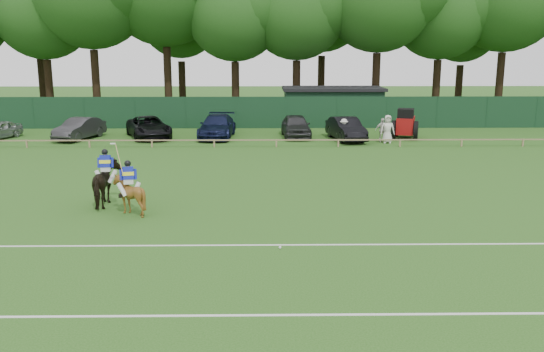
{
  "coord_description": "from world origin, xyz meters",
  "views": [
    {
      "loc": [
        0.19,
        -18.61,
        6.18
      ],
      "look_at": [
        0.5,
        3.0,
        1.4
      ],
      "focal_mm": 38.0,
      "sensor_mm": 36.0,
      "label": 1
    }
  ],
  "objects_px": {
    "hatch_grey": "(296,126)",
    "polo_ball": "(280,247)",
    "spectator_mid": "(382,130)",
    "spectator_right": "(388,129)",
    "sedan_navy": "(217,126)",
    "tractor": "(405,124)",
    "horse_chestnut": "(129,195)",
    "spectator_left": "(344,130)",
    "utility_shed": "(332,105)",
    "estate_black": "(346,129)",
    "suv_black": "(149,127)",
    "horse_dark": "(107,184)",
    "sedan_grey": "(79,129)"
  },
  "relations": [
    {
      "from": "hatch_grey",
      "to": "polo_ball",
      "type": "distance_m",
      "value": 23.7
    },
    {
      "from": "spectator_mid",
      "to": "spectator_right",
      "type": "relative_size",
      "value": 0.86
    },
    {
      "from": "sedan_navy",
      "to": "tractor",
      "type": "bearing_deg",
      "value": 0.49
    },
    {
      "from": "horse_chestnut",
      "to": "spectator_left",
      "type": "relative_size",
      "value": 0.96
    },
    {
      "from": "sedan_navy",
      "to": "spectator_left",
      "type": "relative_size",
      "value": 3.53
    },
    {
      "from": "spectator_right",
      "to": "utility_shed",
      "type": "xyz_separation_m",
      "value": [
        -2.47,
        10.55,
        0.59
      ]
    },
    {
      "from": "utility_shed",
      "to": "spectator_right",
      "type": "bearing_deg",
      "value": -76.83
    },
    {
      "from": "estate_black",
      "to": "spectator_mid",
      "type": "xyz_separation_m",
      "value": [
        2.32,
        -0.86,
        0.03
      ]
    },
    {
      "from": "horse_chestnut",
      "to": "spectator_right",
      "type": "distance_m",
      "value": 21.48
    },
    {
      "from": "spectator_left",
      "to": "tractor",
      "type": "height_order",
      "value": "tractor"
    },
    {
      "from": "spectator_right",
      "to": "polo_ball",
      "type": "xyz_separation_m",
      "value": [
        -7.78,
        -20.8,
        -0.9
      ]
    },
    {
      "from": "suv_black",
      "to": "spectator_mid",
      "type": "relative_size",
      "value": 3.36
    },
    {
      "from": "tractor",
      "to": "spectator_left",
      "type": "bearing_deg",
      "value": -146.85
    },
    {
      "from": "horse_dark",
      "to": "hatch_grey",
      "type": "relative_size",
      "value": 0.45
    },
    {
      "from": "horse_chestnut",
      "to": "spectator_right",
      "type": "height_order",
      "value": "spectator_right"
    },
    {
      "from": "suv_black",
      "to": "hatch_grey",
      "type": "relative_size",
      "value": 1.16
    },
    {
      "from": "sedan_grey",
      "to": "hatch_grey",
      "type": "relative_size",
      "value": 0.96
    },
    {
      "from": "horse_dark",
      "to": "sedan_grey",
      "type": "bearing_deg",
      "value": -73.68
    },
    {
      "from": "spectator_left",
      "to": "polo_ball",
      "type": "xyz_separation_m",
      "value": [
        -4.94,
        -21.46,
        -0.74
      ]
    },
    {
      "from": "suv_black",
      "to": "polo_ball",
      "type": "relative_size",
      "value": 60.38
    },
    {
      "from": "horse_chestnut",
      "to": "hatch_grey",
      "type": "relative_size",
      "value": 0.32
    },
    {
      "from": "horse_chestnut",
      "to": "polo_ball",
      "type": "bearing_deg",
      "value": 132.49
    },
    {
      "from": "spectator_mid",
      "to": "utility_shed",
      "type": "height_order",
      "value": "utility_shed"
    },
    {
      "from": "spectator_mid",
      "to": "sedan_navy",
      "type": "bearing_deg",
      "value": 162.37
    },
    {
      "from": "horse_dark",
      "to": "tractor",
      "type": "height_order",
      "value": "tractor"
    },
    {
      "from": "horse_chestnut",
      "to": "spectator_left",
      "type": "height_order",
      "value": "spectator_left"
    },
    {
      "from": "sedan_grey",
      "to": "utility_shed",
      "type": "bearing_deg",
      "value": 40.75
    },
    {
      "from": "horse_chestnut",
      "to": "hatch_grey",
      "type": "distance_m",
      "value": 20.96
    },
    {
      "from": "polo_ball",
      "to": "sedan_grey",
      "type": "bearing_deg",
      "value": 120.38
    },
    {
      "from": "spectator_right",
      "to": "horse_dark",
      "type": "bearing_deg",
      "value": -130.07
    },
    {
      "from": "estate_black",
      "to": "sedan_grey",
      "type": "bearing_deg",
      "value": 168.02
    },
    {
      "from": "hatch_grey",
      "to": "spectator_right",
      "type": "bearing_deg",
      "value": -27.9
    },
    {
      "from": "tractor",
      "to": "hatch_grey",
      "type": "bearing_deg",
      "value": -169.24
    },
    {
      "from": "horse_chestnut",
      "to": "estate_black",
      "type": "relative_size",
      "value": 0.32
    },
    {
      "from": "horse_dark",
      "to": "sedan_navy",
      "type": "relative_size",
      "value": 0.38
    },
    {
      "from": "hatch_grey",
      "to": "spectator_right",
      "type": "height_order",
      "value": "spectator_right"
    },
    {
      "from": "sedan_grey",
      "to": "utility_shed",
      "type": "xyz_separation_m",
      "value": [
        18.69,
        8.53,
        0.79
      ]
    },
    {
      "from": "horse_dark",
      "to": "spectator_right",
      "type": "height_order",
      "value": "spectator_right"
    },
    {
      "from": "horse_chestnut",
      "to": "sedan_grey",
      "type": "bearing_deg",
      "value": -79.56
    },
    {
      "from": "sedan_navy",
      "to": "spectator_right",
      "type": "relative_size",
      "value": 2.92
    },
    {
      "from": "utility_shed",
      "to": "tractor",
      "type": "height_order",
      "value": "utility_shed"
    },
    {
      "from": "sedan_navy",
      "to": "suv_black",
      "type": "bearing_deg",
      "value": -176.21
    },
    {
      "from": "polo_ball",
      "to": "tractor",
      "type": "relative_size",
      "value": 0.03
    },
    {
      "from": "horse_dark",
      "to": "tractor",
      "type": "relative_size",
      "value": 0.72
    },
    {
      "from": "spectator_mid",
      "to": "utility_shed",
      "type": "distance_m",
      "value": 10.32
    },
    {
      "from": "suv_black",
      "to": "sedan_navy",
      "type": "bearing_deg",
      "value": -21.25
    },
    {
      "from": "hatch_grey",
      "to": "utility_shed",
      "type": "distance_m",
      "value": 8.52
    },
    {
      "from": "sedan_grey",
      "to": "spectator_mid",
      "type": "bearing_deg",
      "value": 12.03
    },
    {
      "from": "hatch_grey",
      "to": "spectator_right",
      "type": "xyz_separation_m",
      "value": [
        5.98,
        -2.82,
        0.14
      ]
    },
    {
      "from": "sedan_grey",
      "to": "spectator_left",
      "type": "relative_size",
      "value": 2.89
    }
  ]
}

